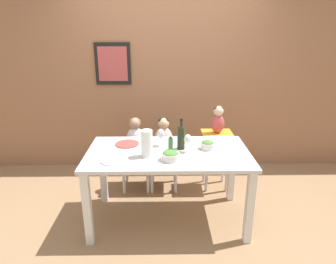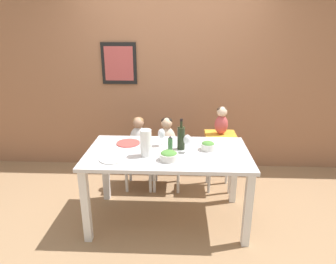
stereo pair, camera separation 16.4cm
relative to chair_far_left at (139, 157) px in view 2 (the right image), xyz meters
name	(u,v)px [view 2 (the right image)]	position (x,y,z in m)	size (l,w,h in m)	color
ground_plane	(168,218)	(0.39, -0.69, -0.40)	(14.00, 14.00, 0.00)	#9E7A56
wall_back	(172,73)	(0.38, 0.70, 0.95)	(10.00, 0.09, 2.70)	#9E6B4C
dining_table	(168,161)	(0.39, -0.69, 0.27)	(1.60, 0.87, 0.78)	silver
chair_far_left	(139,157)	(0.00, 0.00, 0.00)	(0.43, 0.39, 0.48)	silver
chair_far_center	(167,158)	(0.34, 0.00, 0.00)	(0.43, 0.39, 0.48)	silver
chair_right_highchair	(220,146)	(0.99, 0.00, 0.17)	(0.37, 0.33, 0.73)	silver
person_child_left	(139,136)	(0.00, 0.00, 0.29)	(0.23, 0.18, 0.45)	silver
person_child_center	(167,136)	(0.34, 0.00, 0.29)	(0.23, 0.18, 0.45)	beige
person_baby_right	(222,120)	(0.99, 0.00, 0.51)	(0.16, 0.13, 0.34)	#C64C4C
wine_bottle	(181,137)	(0.52, -0.62, 0.50)	(0.08, 0.08, 0.32)	#232D19
paper_towel_roll	(146,143)	(0.19, -0.80, 0.51)	(0.11, 0.11, 0.26)	white
wine_glass_near	(187,140)	(0.58, -0.70, 0.51)	(0.08, 0.08, 0.18)	white
wine_glass_far	(161,134)	(0.31, -0.54, 0.51)	(0.08, 0.08, 0.18)	white
salad_bowl_large	(169,156)	(0.40, -0.89, 0.42)	(0.18, 0.18, 0.09)	silver
salad_bowl_small	(208,146)	(0.78, -0.63, 0.42)	(0.14, 0.14, 0.09)	silver
dinner_plate_front_left	(112,159)	(-0.12, -0.90, 0.38)	(0.25, 0.25, 0.01)	silver
dinner_plate_back_left	(128,143)	(-0.04, -0.49, 0.38)	(0.25, 0.25, 0.01)	#D14C47
condiment_bottle_hot_sauce	(170,144)	(0.41, -0.68, 0.45)	(0.05, 0.05, 0.16)	#336633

